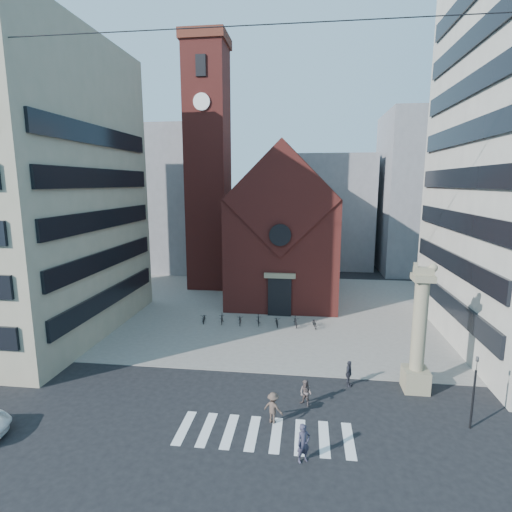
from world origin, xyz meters
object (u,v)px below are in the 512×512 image
Objects in this scene: pedestrian_0 at (303,443)px; scooter_0 at (204,318)px; lion_column at (418,341)px; pedestrian_1 at (306,393)px; traffic_light at (474,391)px; pedestrian_2 at (349,373)px.

pedestrian_0 is 1.18× the size of scooter_0.
lion_column is 5.27× the size of pedestrian_1.
traffic_light is at bearing -47.00° from scooter_0.
pedestrian_1 is 4.02m from pedestrian_2.
pedestrian_0 is at bearing -59.35° from pedestrian_1.
pedestrian_1 is (-9.22, 1.19, -1.46)m from traffic_light.
scooter_0 is (-10.01, 13.65, -0.33)m from pedestrian_1.
lion_column is at bearing 14.07° from pedestrian_0.
pedestrian_0 is (-9.32, -3.92, -1.30)m from traffic_light.
pedestrian_0 reaches higher than scooter_0.
pedestrian_0 is 1.20× the size of pedestrian_1.
traffic_light is at bearing -10.34° from pedestrian_0.
pedestrian_2 is (2.98, 7.92, -0.09)m from pedestrian_0.
lion_column is 5.15× the size of scooter_0.
scooter_0 is (-9.92, 18.77, -0.50)m from pedestrian_0.
traffic_light is (1.99, -4.00, -1.17)m from lion_column.
pedestrian_2 is at bearing -49.40° from scooter_0.
scooter_0 is at bearing 142.35° from traffic_light.
traffic_light reaches higher than scooter_0.
pedestrian_0 reaches higher than pedestrian_1.
traffic_light is 7.62m from pedestrian_2.
pedestrian_2 is at bearing 75.92° from pedestrian_1.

